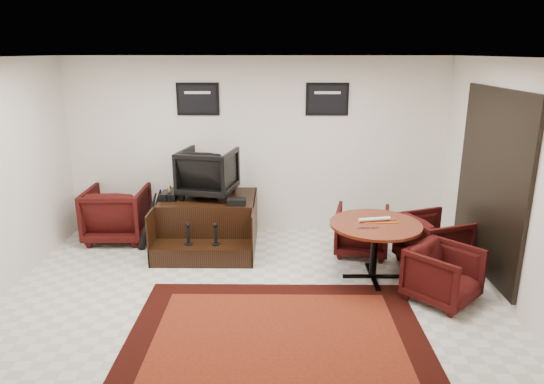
{
  "coord_description": "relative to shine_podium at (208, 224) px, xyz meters",
  "views": [
    {
      "loc": [
        0.33,
        -5.09,
        2.87
      ],
      "look_at": [
        0.27,
        0.9,
        1.12
      ],
      "focal_mm": 32.0,
      "sensor_mm": 36.0,
      "label": 1
    }
  ],
  "objects": [
    {
      "name": "shine_podium",
      "position": [
        0.0,
        0.0,
        0.0
      ],
      "size": [
        1.44,
        1.48,
        0.74
      ],
      "color": "black",
      "rests_on": "ground"
    },
    {
      "name": "armchair_side",
      "position": [
        -1.46,
        0.23,
        0.12
      ],
      "size": [
        0.92,
        0.86,
        0.93
      ],
      "primitive_type": "imported",
      "rotation": [
        0.0,
        0.0,
        3.16
      ],
      "color": "black",
      "rests_on": "ground"
    },
    {
      "name": "room_shell",
      "position": [
        1.12,
        -1.7,
        1.44
      ],
      "size": [
        6.02,
        5.02,
        2.81
      ],
      "color": "silver",
      "rests_on": "ground"
    },
    {
      "name": "ground",
      "position": [
        0.71,
        -1.82,
        -0.34
      ],
      "size": [
        6.0,
        6.0,
        0.0
      ],
      "primitive_type": "plane",
      "color": "silver",
      "rests_on": "ground"
    },
    {
      "name": "table_chair_corner",
      "position": [
        3.01,
        -1.7,
        0.03
      ],
      "size": [
        0.98,
        0.98,
        0.74
      ],
      "primitive_type": "imported",
      "rotation": [
        0.0,
        0.0,
        0.77
      ],
      "color": "black",
      "rests_on": "ground"
    },
    {
      "name": "polish_kit",
      "position": [
        0.46,
        -0.29,
        0.44
      ],
      "size": [
        0.26,
        0.19,
        0.09
      ],
      "primitive_type": "cube",
      "rotation": [
        0.0,
        0.0,
        0.02
      ],
      "color": "black",
      "rests_on": "shine_podium"
    },
    {
      "name": "umbrella_black",
      "position": [
        -0.86,
        -0.2,
        0.12
      ],
      "size": [
        0.34,
        0.13,
        0.92
      ],
      "primitive_type": null,
      "color": "black",
      "rests_on": "ground"
    },
    {
      "name": "shoes_pair",
      "position": [
        -0.56,
        -0.03,
        0.45
      ],
      "size": [
        0.24,
        0.3,
        0.11
      ],
      "color": "black",
      "rests_on": "shine_podium"
    },
    {
      "name": "table_clutter",
      "position": [
        2.35,
        -1.1,
        0.42
      ],
      "size": [
        0.57,
        0.36,
        0.01
      ],
      "color": "orange",
      "rests_on": "meeting_table"
    },
    {
      "name": "umbrella_hooked",
      "position": [
        -0.83,
        -0.02,
        0.12
      ],
      "size": [
        0.34,
        0.13,
        0.92
      ],
      "primitive_type": null,
      "color": "black",
      "rests_on": "ground"
    },
    {
      "name": "shine_chair",
      "position": [
        -0.0,
        0.15,
        0.8
      ],
      "size": [
        0.92,
        0.88,
        0.8
      ],
      "primitive_type": "imported",
      "rotation": [
        0.0,
        0.0,
        2.94
      ],
      "color": "black",
      "rests_on": "shine_podium"
    },
    {
      "name": "area_rug",
      "position": [
        1.05,
        -2.49,
        -0.34
      ],
      "size": [
        3.12,
        2.34,
        0.01
      ],
      "color": "black",
      "rests_on": "ground"
    },
    {
      "name": "paper_roll",
      "position": [
        2.3,
        -1.03,
        0.44
      ],
      "size": [
        0.42,
        0.13,
        0.05
      ],
      "primitive_type": "cylinder",
      "rotation": [
        0.0,
        1.57,
        0.2
      ],
      "color": "silver",
      "rests_on": "meeting_table"
    },
    {
      "name": "table_chair_back",
      "position": [
        2.28,
        -0.29,
        0.04
      ],
      "size": [
        0.87,
        0.83,
        0.76
      ],
      "primitive_type": "imported",
      "rotation": [
        0.0,
        0.0,
        2.94
      ],
      "color": "black",
      "rests_on": "ground"
    },
    {
      "name": "meeting_table",
      "position": [
        2.3,
        -1.1,
        0.33
      ],
      "size": [
        1.16,
        1.16,
        0.76
      ],
      "color": "#4B190A",
      "rests_on": "ground"
    },
    {
      "name": "table_chair_window",
      "position": [
        3.2,
        -0.71,
        0.06
      ],
      "size": [
        0.96,
        0.99,
        0.8
      ],
      "primitive_type": "imported",
      "rotation": [
        0.0,
        0.0,
        1.94
      ],
      "color": "black",
      "rests_on": "ground"
    }
  ]
}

